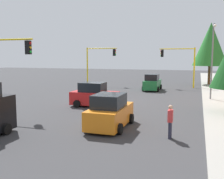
{
  "coord_description": "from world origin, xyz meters",
  "views": [
    {
      "loc": [
        22.12,
        8.07,
        4.09
      ],
      "look_at": [
        0.05,
        0.88,
        1.2
      ],
      "focal_mm": 42.73,
      "sensor_mm": 36.0,
      "label": 1
    }
  ],
  "objects_px": {
    "traffic_signal_far_right": "(99,58)",
    "car_orange": "(110,112)",
    "traffic_signal_near_right": "(2,60)",
    "tree_roadside_far": "(210,44)",
    "street_lamp_curbside": "(213,53)",
    "car_red": "(94,96)",
    "traffic_signal_far_left": "(180,59)",
    "pedestrian_crossing": "(170,121)",
    "car_green": "(152,83)"
  },
  "relations": [
    {
      "from": "traffic_signal_far_right",
      "to": "car_green",
      "type": "distance_m",
      "value": 9.79
    },
    {
      "from": "traffic_signal_far_left",
      "to": "car_red",
      "type": "distance_m",
      "value": 17.2
    },
    {
      "from": "traffic_signal_far_left",
      "to": "tree_roadside_far",
      "type": "relative_size",
      "value": 0.6
    },
    {
      "from": "car_orange",
      "to": "street_lamp_curbside",
      "type": "bearing_deg",
      "value": 152.75
    },
    {
      "from": "pedestrian_crossing",
      "to": "car_green",
      "type": "bearing_deg",
      "value": -167.85
    },
    {
      "from": "car_orange",
      "to": "pedestrian_crossing",
      "type": "height_order",
      "value": "car_orange"
    },
    {
      "from": "traffic_signal_far_right",
      "to": "street_lamp_curbside",
      "type": "bearing_deg",
      "value": 55.02
    },
    {
      "from": "tree_roadside_far",
      "to": "car_red",
      "type": "distance_m",
      "value": 22.68
    },
    {
      "from": "car_orange",
      "to": "pedestrian_crossing",
      "type": "bearing_deg",
      "value": 73.41
    },
    {
      "from": "traffic_signal_near_right",
      "to": "car_orange",
      "type": "xyz_separation_m",
      "value": [
        1.85,
        8.96,
        -2.96
      ]
    },
    {
      "from": "car_red",
      "to": "pedestrian_crossing",
      "type": "distance_m",
      "value": 9.71
    },
    {
      "from": "traffic_signal_near_right",
      "to": "car_orange",
      "type": "bearing_deg",
      "value": 78.32
    },
    {
      "from": "traffic_signal_far_right",
      "to": "tree_roadside_far",
      "type": "relative_size",
      "value": 0.61
    },
    {
      "from": "traffic_signal_far_left",
      "to": "tree_roadside_far",
      "type": "bearing_deg",
      "value": 135.9
    },
    {
      "from": "tree_roadside_far",
      "to": "traffic_signal_near_right",
      "type": "bearing_deg",
      "value": -32.28
    },
    {
      "from": "traffic_signal_far_left",
      "to": "traffic_signal_far_right",
      "type": "bearing_deg",
      "value": -90.0
    },
    {
      "from": "street_lamp_curbside",
      "to": "car_red",
      "type": "xyz_separation_m",
      "value": [
        5.61,
        -9.22,
        -3.45
      ]
    },
    {
      "from": "traffic_signal_far_left",
      "to": "pedestrian_crossing",
      "type": "bearing_deg",
      "value": 2.98
    },
    {
      "from": "traffic_signal_far_right",
      "to": "pedestrian_crossing",
      "type": "distance_m",
      "value": 26.23
    },
    {
      "from": "traffic_signal_near_right",
      "to": "traffic_signal_far_right",
      "type": "xyz_separation_m",
      "value": [
        -20.0,
        0.01,
        -0.05
      ]
    },
    {
      "from": "tree_roadside_far",
      "to": "car_red",
      "type": "xyz_separation_m",
      "value": [
        20.0,
        -9.52,
        -4.87
      ]
    },
    {
      "from": "street_lamp_curbside",
      "to": "car_red",
      "type": "distance_m",
      "value": 11.33
    },
    {
      "from": "traffic_signal_near_right",
      "to": "tree_roadside_far",
      "type": "distance_m",
      "value": 28.45
    },
    {
      "from": "traffic_signal_far_right",
      "to": "car_orange",
      "type": "relative_size",
      "value": 1.35
    },
    {
      "from": "traffic_signal_near_right",
      "to": "street_lamp_curbside",
      "type": "relative_size",
      "value": 0.78
    },
    {
      "from": "car_red",
      "to": "traffic_signal_far_right",
      "type": "bearing_deg",
      "value": -160.62
    },
    {
      "from": "street_lamp_curbside",
      "to": "car_red",
      "type": "bearing_deg",
      "value": -58.68
    },
    {
      "from": "traffic_signal_near_right",
      "to": "traffic_signal_far_right",
      "type": "height_order",
      "value": "traffic_signal_near_right"
    },
    {
      "from": "tree_roadside_far",
      "to": "car_orange",
      "type": "xyz_separation_m",
      "value": [
        25.85,
        -6.2,
        -4.87
      ]
    },
    {
      "from": "traffic_signal_far_left",
      "to": "car_orange",
      "type": "height_order",
      "value": "traffic_signal_far_left"
    },
    {
      "from": "traffic_signal_far_left",
      "to": "pedestrian_crossing",
      "type": "relative_size",
      "value": 3.07
    },
    {
      "from": "traffic_signal_far_left",
      "to": "car_red",
      "type": "height_order",
      "value": "traffic_signal_far_left"
    },
    {
      "from": "traffic_signal_near_right",
      "to": "car_red",
      "type": "distance_m",
      "value": 7.52
    },
    {
      "from": "street_lamp_curbside",
      "to": "car_orange",
      "type": "bearing_deg",
      "value": -27.25
    },
    {
      "from": "car_green",
      "to": "pedestrian_crossing",
      "type": "height_order",
      "value": "car_green"
    },
    {
      "from": "traffic_signal_far_right",
      "to": "car_red",
      "type": "relative_size",
      "value": 1.42
    },
    {
      "from": "street_lamp_curbside",
      "to": "car_green",
      "type": "xyz_separation_m",
      "value": [
        -6.32,
        -6.44,
        -3.45
      ]
    },
    {
      "from": "street_lamp_curbside",
      "to": "car_orange",
      "type": "height_order",
      "value": "street_lamp_curbside"
    },
    {
      "from": "tree_roadside_far",
      "to": "pedestrian_crossing",
      "type": "bearing_deg",
      "value": -5.7
    },
    {
      "from": "traffic_signal_near_right",
      "to": "pedestrian_crossing",
      "type": "relative_size",
      "value": 3.2
    },
    {
      "from": "traffic_signal_near_right",
      "to": "car_green",
      "type": "distance_m",
      "value": 18.26
    },
    {
      "from": "traffic_signal_far_left",
      "to": "traffic_signal_near_right",
      "type": "bearing_deg",
      "value": -29.43
    },
    {
      "from": "tree_roadside_far",
      "to": "car_red",
      "type": "bearing_deg",
      "value": -25.46
    },
    {
      "from": "traffic_signal_near_right",
      "to": "tree_roadside_far",
      "type": "bearing_deg",
      "value": 147.72
    },
    {
      "from": "street_lamp_curbside",
      "to": "pedestrian_crossing",
      "type": "xyz_separation_m",
      "value": [
        12.51,
        -2.38,
        -3.44
      ]
    },
    {
      "from": "traffic_signal_near_right",
      "to": "car_orange",
      "type": "relative_size",
      "value": 1.36
    },
    {
      "from": "traffic_signal_far_right",
      "to": "traffic_signal_near_right",
      "type": "bearing_deg",
      "value": -0.03
    },
    {
      "from": "street_lamp_curbside",
      "to": "traffic_signal_far_left",
      "type": "bearing_deg",
      "value": -161.01
    },
    {
      "from": "traffic_signal_far_left",
      "to": "tree_roadside_far",
      "type": "height_order",
      "value": "tree_roadside_far"
    },
    {
      "from": "tree_roadside_far",
      "to": "pedestrian_crossing",
      "type": "height_order",
      "value": "tree_roadside_far"
    }
  ]
}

